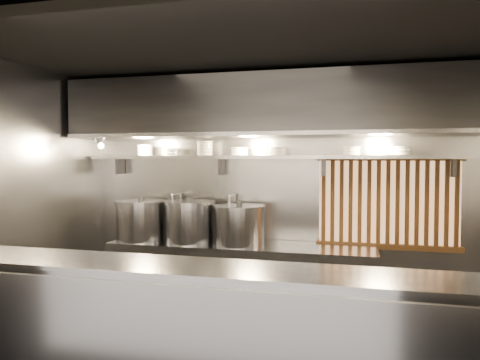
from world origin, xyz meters
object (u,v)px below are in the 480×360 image
at_px(stock_pot_left, 141,220).
at_px(stock_pot_mid, 190,221).
at_px(heat_lamp, 100,141).
at_px(pendant_bulb, 259,150).
at_px(stock_pot_right, 239,225).

distance_m(stock_pot_left, stock_pot_mid, 0.61).
distance_m(heat_lamp, stock_pot_left, 1.04).
distance_m(pendant_bulb, stock_pot_right, 0.87).
xyz_separation_m(heat_lamp, stock_pot_right, (1.60, 0.23, -0.94)).
distance_m(stock_pot_left, stock_pot_right, 1.21).
xyz_separation_m(heat_lamp, stock_pot_left, (0.39, 0.24, -0.93)).
height_order(heat_lamp, stock_pot_left, heat_lamp).
relative_size(stock_pot_left, stock_pot_mid, 1.15).
height_order(heat_lamp, stock_pot_mid, heat_lamp).
distance_m(pendant_bulb, stock_pot_mid, 1.15).
relative_size(pendant_bulb, stock_pot_mid, 0.30).
bearing_deg(pendant_bulb, stock_pot_mid, -173.28).
bearing_deg(stock_pot_right, stock_pot_left, 179.77).
height_order(pendant_bulb, stock_pot_left, pendant_bulb).
relative_size(pendant_bulb, stock_pot_left, 0.26).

